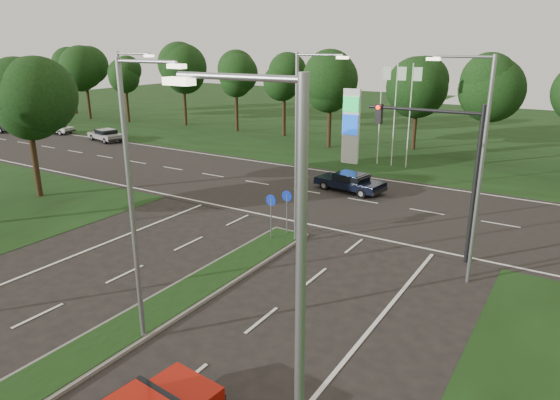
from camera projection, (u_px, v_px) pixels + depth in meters
The scene contains 16 objects.
verge_far at pixel (462, 130), 56.65m from camera, with size 160.00×50.00×0.02m, color black.
cross_road at pixel (348, 199), 31.55m from camera, with size 160.00×12.00×0.02m, color black.
median_kerb at pixel (77, 360), 15.34m from camera, with size 2.00×26.00×0.12m, color slate.
streetlight_median_near at pixel (135, 193), 14.95m from camera, with size 2.53×0.22×9.00m.
streetlight_median_far at pixel (300, 141), 23.05m from camera, with size 2.53×0.22×9.00m.
streetlight_left_far at pixel (127, 129), 26.13m from camera, with size 2.53×0.22×9.00m.
streetlight_right_far at pixel (477, 161), 19.11m from camera, with size 2.53×0.22×9.00m.
streetlight_right_near at pixel (289, 330), 7.77m from camera, with size 2.53×0.22×9.00m.
traffic_signal at pixel (446, 157), 21.67m from camera, with size 5.10×0.42×7.00m.
median_signs at pixel (286, 204), 24.88m from camera, with size 1.16×1.76×2.38m.
gas_pylon at pixel (354, 125), 39.83m from camera, with size 5.80×1.26×8.00m.
tree_left_far at pixel (17, 99), 30.61m from camera, with size 5.20×5.20×8.86m.
treeline_far at pixel (431, 75), 42.35m from camera, with size 6.00×6.00×9.90m.
navy_sedan at pixel (350, 182), 32.87m from camera, with size 4.73×2.49×1.24m.
far_car_a at pixel (106, 135), 49.94m from camera, with size 4.49×2.64×1.21m.
far_car_b at pixel (56, 128), 54.09m from camera, with size 4.07×2.46×1.09m.
Camera 1 is at (12.29, -3.85, 9.35)m, focal length 32.00 mm.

